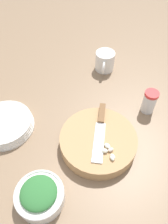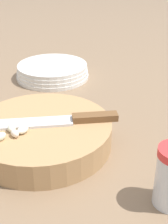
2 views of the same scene
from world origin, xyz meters
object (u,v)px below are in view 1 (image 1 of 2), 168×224
object	(u,v)px
coffee_mug	(105,61)
spice_jar	(149,102)
plate_stack	(5,124)
herb_bowl	(40,195)
garlic_cloves	(109,151)
chef_knife	(100,127)
cutting_board	(98,141)

from	to	relation	value
coffee_mug	spice_jar	bearing A→B (deg)	-101.06
spice_jar	plate_stack	bearing A→B (deg)	146.56
spice_jar	plate_stack	size ratio (longest dim) A/B	0.47
herb_bowl	garlic_cloves	bearing A→B (deg)	-10.15
chef_knife	spice_jar	world-z (taller)	spice_jar
chef_knife	spice_jar	xyz separation A→B (m)	(0.23, -0.04, -0.00)
chef_knife	plate_stack	size ratio (longest dim) A/B	0.96
herb_bowl	cutting_board	bearing A→B (deg)	4.40
cutting_board	plate_stack	xyz separation A→B (m)	(-0.20, 0.28, -0.00)
spice_jar	plate_stack	distance (m)	0.55
cutting_board	garlic_cloves	distance (m)	0.07
chef_knife	coffee_mug	xyz separation A→B (m)	(0.28, 0.25, -0.01)
herb_bowl	coffee_mug	xyz separation A→B (m)	(0.57, 0.29, 0.01)
cutting_board	spice_jar	xyz separation A→B (m)	(0.26, -0.02, 0.02)
herb_bowl	coffee_mug	world-z (taller)	coffee_mug
cutting_board	herb_bowl	distance (m)	0.26
herb_bowl	chef_knife	bearing A→B (deg)	8.44
cutting_board	chef_knife	bearing A→B (deg)	36.04
garlic_cloves	cutting_board	bearing A→B (deg)	75.58
chef_knife	garlic_cloves	world-z (taller)	garlic_cloves
cutting_board	spice_jar	bearing A→B (deg)	-3.81
chef_knife	spice_jar	bearing A→B (deg)	-140.04
spice_jar	coffee_mug	distance (m)	0.30
cutting_board	coffee_mug	size ratio (longest dim) A/B	2.44
coffee_mug	plate_stack	bearing A→B (deg)	178.94
cutting_board	coffee_mug	distance (m)	0.42
garlic_cloves	herb_bowl	bearing A→B (deg)	169.85
garlic_cloves	plate_stack	distance (m)	0.39
chef_knife	herb_bowl	size ratio (longest dim) A/B	1.40
coffee_mug	cutting_board	bearing A→B (deg)	-138.85
garlic_cloves	plate_stack	bearing A→B (deg)	117.81
coffee_mug	garlic_cloves	bearing A→B (deg)	-134.42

